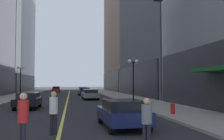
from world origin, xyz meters
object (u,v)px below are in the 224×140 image
at_px(pedestrian_in_red_jacket, 23,117).
at_px(car_blue, 84,91).
at_px(pedestrian_in_white_shirt, 54,109).
at_px(traffic_light_near_right, 221,34).
at_px(pedestrian_in_grey_suit, 147,119).
at_px(car_black, 28,100).
at_px(car_navy, 122,112).
at_px(car_white, 83,90).
at_px(street_lamp_left_far, 21,75).
at_px(car_red, 56,89).
at_px(street_lamp_right_mid, 133,71).
at_px(car_grey, 90,94).
at_px(fire_hydrant_right, 173,110).

bearing_deg(pedestrian_in_red_jacket, car_blue, 83.99).
distance_m(pedestrian_in_white_shirt, traffic_light_near_right, 6.92).
bearing_deg(car_blue, pedestrian_in_grey_suit, -89.46).
bearing_deg(pedestrian_in_white_shirt, car_black, 104.28).
relative_size(car_navy, car_white, 0.93).
bearing_deg(street_lamp_left_far, pedestrian_in_grey_suit, -71.49).
height_order(pedestrian_in_red_jacket, street_lamp_left_far, street_lamp_left_far).
relative_size(car_blue, car_white, 0.92).
distance_m(pedestrian_in_red_jacket, street_lamp_left_far, 28.06).
distance_m(car_red, pedestrian_in_grey_suit, 53.27).
height_order(car_white, street_lamp_left_far, street_lamp_left_far).
height_order(car_black, car_blue, same).
bearing_deg(street_lamp_left_far, car_red, 82.51).
height_order(car_blue, street_lamp_right_mid, street_lamp_right_mid).
xyz_separation_m(car_grey, street_lamp_left_far, (-9.26, 3.30, 2.54)).
relative_size(car_black, car_white, 0.91).
bearing_deg(traffic_light_near_right, car_black, 120.75).
xyz_separation_m(pedestrian_in_grey_suit, traffic_light_near_right, (2.44, -0.41, 2.79)).
height_order(car_navy, car_blue, same).
xyz_separation_m(car_white, car_red, (-5.94, 8.07, -0.00)).
bearing_deg(fire_hydrant_right, car_black, 147.60).
bearing_deg(fire_hydrant_right, car_white, 96.18).
distance_m(car_navy, pedestrian_in_red_jacket, 5.23).
bearing_deg(car_grey, car_black, -118.62).
bearing_deg(fire_hydrant_right, street_lamp_right_mid, 93.42).
relative_size(car_navy, traffic_light_near_right, 0.74).
relative_size(car_red, traffic_light_near_right, 0.81).
height_order(pedestrian_in_grey_suit, street_lamp_left_far, street_lamp_left_far).
bearing_deg(car_black, car_white, 79.30).
bearing_deg(car_blue, pedestrian_in_white_shirt, -95.06).
bearing_deg(pedestrian_in_white_shirt, car_red, 93.26).
xyz_separation_m(car_navy, pedestrian_in_white_shirt, (-3.11, -1.19, 0.32)).
bearing_deg(car_white, fire_hydrant_right, -83.82).
distance_m(car_navy, pedestrian_in_grey_suit, 3.84).
bearing_deg(street_lamp_right_mid, pedestrian_in_red_jacket, -115.70).
distance_m(pedestrian_in_red_jacket, traffic_light_near_right, 6.94).
bearing_deg(pedestrian_in_grey_suit, fire_hydrant_right, 61.61).
xyz_separation_m(car_white, pedestrian_in_red_jacket, (-3.85, -44.51, 0.34)).
bearing_deg(pedestrian_in_red_jacket, car_navy, 41.87).
xyz_separation_m(car_blue, pedestrian_in_grey_suit, (0.32, -34.51, 0.23)).
relative_size(car_red, pedestrian_in_red_jacket, 2.52).
distance_m(car_grey, car_white, 20.35).
height_order(pedestrian_in_red_jacket, traffic_light_near_right, traffic_light_near_right).
height_order(pedestrian_in_grey_suit, fire_hydrant_right, pedestrian_in_grey_suit).
xyz_separation_m(car_black, street_lamp_right_mid, (9.45, 2.05, 2.54)).
bearing_deg(car_black, car_grey, 61.38).
height_order(car_navy, pedestrian_in_red_jacket, pedestrian_in_red_jacket).
xyz_separation_m(car_blue, car_white, (0.26, 10.35, 0.00)).
bearing_deg(car_white, car_black, -100.70).
height_order(car_grey, traffic_light_near_right, traffic_light_near_right).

